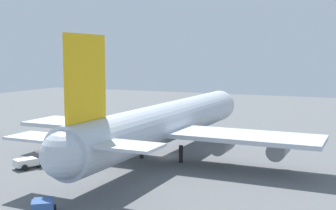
# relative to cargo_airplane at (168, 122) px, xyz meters

# --- Properties ---
(ground_plane) EXTENTS (254.66, 254.66, 0.00)m
(ground_plane) POSITION_rel_cargo_airplane_xyz_m (0.10, 0.00, -6.12)
(ground_plane) COLOR slate
(cargo_airplane) EXTENTS (63.67, 52.83, 20.41)m
(cargo_airplane) POSITION_rel_cargo_airplane_xyz_m (0.00, 0.00, 0.00)
(cargo_airplane) COLOR silver
(cargo_airplane) RESTS_ON ground_plane
(maintenance_van) EXTENTS (5.70, 4.15, 2.35)m
(maintenance_van) POSITION_rel_cargo_airplane_xyz_m (-15.71, 16.41, -4.96)
(maintenance_van) COLOR #333338
(maintenance_van) RESTS_ON ground_plane
(catering_truck) EXTENTS (4.32, 5.08, 1.96)m
(catering_truck) POSITION_rel_cargo_airplane_xyz_m (26.03, 8.47, -5.10)
(catering_truck) COLOR #333338
(catering_truck) RESTS_ON ground_plane
(fuel_truck) EXTENTS (5.31, 4.87, 2.36)m
(fuel_truck) POSITION_rel_cargo_airplane_xyz_m (-32.63, -0.09, -4.98)
(fuel_truck) COLOR #2D5193
(fuel_truck) RESTS_ON ground_plane
(safety_cone_nose) EXTENTS (0.47, 0.47, 0.67)m
(safety_cone_nose) POSITION_rel_cargo_airplane_xyz_m (28.75, 1.12, -5.79)
(safety_cone_nose) COLOR orange
(safety_cone_nose) RESTS_ON ground_plane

